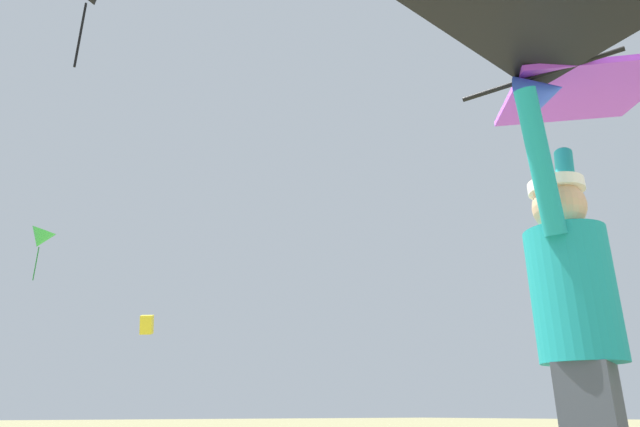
{
  "coord_description": "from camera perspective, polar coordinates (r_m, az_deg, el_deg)",
  "views": [
    {
      "loc": [
        -2.2,
        -1.47,
        0.63
      ],
      "look_at": [
        -0.02,
        1.61,
        2.02
      ],
      "focal_mm": 30.6,
      "sensor_mm": 36.0,
      "label": 1
    }
  ],
  "objects": [
    {
      "name": "held_stunt_kite",
      "position": [
        2.96,
        23.39,
        14.43
      ],
      "size": [
        1.91,
        1.31,
        0.42
      ],
      "color": "black"
    },
    {
      "name": "distant_kite_yellow_overhead_distant",
      "position": [
        23.83,
        -17.66,
        -11.02
      ],
      "size": [
        0.74,
        0.77,
        0.86
      ],
      "color": "yellow"
    },
    {
      "name": "kite_flyer_person",
      "position": [
        2.52,
        25.51,
        -11.28
      ],
      "size": [
        0.79,
        0.44,
        1.92
      ],
      "color": "#424751",
      "rests_on": "ground"
    },
    {
      "name": "distant_kite_green_far_center",
      "position": [
        30.16,
        -27.19,
        -2.34
      ],
      "size": [
        1.68,
        1.75,
        2.74
      ],
      "color": "green"
    }
  ]
}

